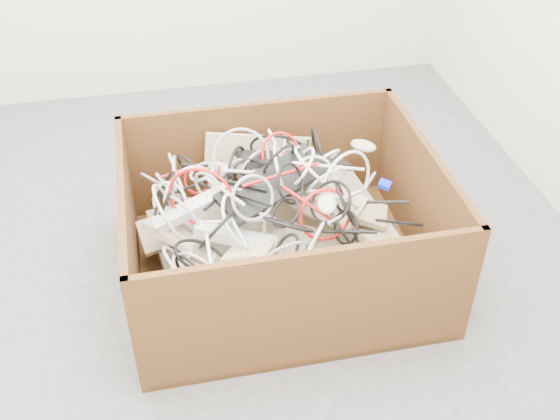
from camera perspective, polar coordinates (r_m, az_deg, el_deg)
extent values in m
plane|color=#4D4D4F|center=(2.77, -4.91, -3.93)|extent=(3.00, 3.00, 0.00)
cube|color=silver|center=(0.84, 4.89, -7.65)|extent=(3.00, 0.04, 2.50)
cube|color=#412D10|center=(2.68, 0.09, -5.10)|extent=(1.14, 0.95, 0.03)
cube|color=#412D10|center=(2.89, -1.80, 4.59)|extent=(1.14, 0.03, 0.51)
cube|color=#412D10|center=(2.19, 2.61, -8.56)|extent=(1.14, 0.02, 0.51)
cube|color=#412D10|center=(2.67, 11.87, 0.49)|extent=(0.02, 0.90, 0.51)
cube|color=#412D10|center=(2.49, -12.54, -2.71)|extent=(0.03, 0.90, 0.51)
cube|color=tan|center=(2.65, 0.00, -3.68)|extent=(1.00, 0.86, 0.18)
cube|color=tan|center=(2.53, -1.79, -3.60)|extent=(0.72, 0.64, 0.19)
cube|color=beige|center=(2.65, -7.30, -0.94)|extent=(0.45, 0.21, 0.14)
cube|color=beige|center=(2.66, 4.55, 0.66)|extent=(0.45, 0.31, 0.13)
cube|color=beige|center=(2.43, 0.83, -5.30)|extent=(0.29, 0.44, 0.15)
cube|color=beige|center=(2.44, -6.62, -3.18)|extent=(0.41, 0.38, 0.19)
cube|color=beige|center=(2.40, 9.92, -3.60)|extent=(0.22, 0.41, 0.22)
cube|color=beige|center=(2.77, -1.91, 4.83)|extent=(0.45, 0.11, 0.20)
cube|color=beige|center=(2.40, -1.89, -2.74)|extent=(0.30, 0.42, 0.23)
cube|color=beige|center=(2.56, 2.68, 1.17)|extent=(0.38, 0.43, 0.11)
cube|color=black|center=(2.58, 1.17, 4.24)|extent=(0.45, 0.20, 0.16)
cube|color=black|center=(2.42, -0.56, 2.28)|extent=(0.45, 0.34, 0.10)
ellipsoid|color=#BEBA99|center=(2.55, -5.37, 1.67)|extent=(0.12, 0.13, 0.04)
ellipsoid|color=#BEBA99|center=(2.77, 7.07, 5.43)|extent=(0.13, 0.12, 0.04)
ellipsoid|color=#BEBA99|center=(2.20, -3.79, -6.03)|extent=(0.12, 0.09, 0.04)
ellipsoid|color=#BEBA99|center=(2.29, 3.99, 0.56)|extent=(0.09, 0.12, 0.04)
ellipsoid|color=#BEBA99|center=(2.56, -5.03, 3.50)|extent=(0.13, 0.13, 0.04)
cube|color=silver|center=(2.43, -7.42, 0.17)|extent=(0.30, 0.12, 0.12)
cube|color=silver|center=(2.36, -3.77, -2.30)|extent=(0.30, 0.15, 0.10)
cube|color=#0E20D3|center=(2.55, 8.86, 2.15)|extent=(0.06, 0.06, 0.03)
torus|color=red|center=(2.37, -6.67, 1.02)|extent=(0.30, 0.13, 0.32)
torus|color=#99999E|center=(2.44, -5.95, 1.78)|extent=(0.15, 0.17, 0.21)
torus|color=#99999E|center=(2.42, -8.04, -0.48)|extent=(0.14, 0.23, 0.25)
torus|color=silver|center=(2.50, -9.34, 0.66)|extent=(0.17, 0.16, 0.15)
torus|color=red|center=(2.64, -7.05, 2.52)|extent=(0.14, 0.12, 0.11)
torus|color=silver|center=(2.48, 0.06, 3.48)|extent=(0.09, 0.27, 0.26)
torus|color=silver|center=(2.50, 3.22, 3.53)|extent=(0.25, 0.33, 0.24)
torus|color=#99999E|center=(2.39, 4.43, 0.81)|extent=(0.18, 0.21, 0.21)
torus|color=black|center=(2.48, -9.76, 1.29)|extent=(0.13, 0.26, 0.24)
torus|color=black|center=(2.35, -5.21, -1.48)|extent=(0.21, 0.20, 0.24)
torus|color=black|center=(2.28, 0.46, -0.21)|extent=(0.12, 0.13, 0.09)
torus|color=silver|center=(2.47, 1.76, 3.65)|extent=(0.12, 0.22, 0.20)
torus|color=black|center=(2.47, -0.09, 4.23)|extent=(0.17, 0.16, 0.20)
torus|color=black|center=(2.37, 5.53, 0.58)|extent=(0.11, 0.24, 0.23)
torus|color=black|center=(2.45, -2.67, 2.94)|extent=(0.18, 0.08, 0.17)
torus|color=black|center=(2.25, -6.71, -3.95)|extent=(0.19, 0.22, 0.12)
torus|color=silver|center=(2.61, 3.92, 4.36)|extent=(0.13, 0.13, 0.13)
torus|color=red|center=(2.33, 3.85, -0.41)|extent=(0.25, 0.10, 0.24)
torus|color=silver|center=(2.47, -7.79, 1.40)|extent=(0.20, 0.13, 0.23)
torus|color=black|center=(2.31, 4.30, 0.68)|extent=(0.18, 0.20, 0.12)
torus|color=#99999E|center=(2.50, -6.60, 3.25)|extent=(0.12, 0.12, 0.05)
torus|color=#99999E|center=(2.71, -9.98, 2.04)|extent=(0.23, 0.22, 0.18)
torus|color=silver|center=(2.40, 5.14, 0.83)|extent=(0.23, 0.16, 0.18)
torus|color=red|center=(2.23, -5.86, -5.30)|extent=(0.07, 0.16, 0.16)
torus|color=black|center=(2.67, 3.34, 4.69)|extent=(0.06, 0.26, 0.26)
torus|color=silver|center=(2.35, -3.07, -0.64)|extent=(0.23, 0.24, 0.21)
torus|color=silver|center=(2.47, 4.03, 2.46)|extent=(0.17, 0.14, 0.17)
torus|color=red|center=(2.53, 0.03, 4.82)|extent=(0.18, 0.14, 0.16)
torus|color=black|center=(2.66, -0.01, 4.97)|extent=(0.31, 0.17, 0.31)
torus|color=black|center=(2.22, -7.40, -5.54)|extent=(0.15, 0.20, 0.24)
torus|color=black|center=(2.33, 5.61, -1.49)|extent=(0.08, 0.17, 0.17)
torus|color=black|center=(2.34, 0.91, 2.26)|extent=(0.17, 0.14, 0.18)
torus|color=#99999E|center=(2.61, -9.41, 1.91)|extent=(0.13, 0.20, 0.17)
torus|color=black|center=(2.23, 0.52, -3.48)|extent=(0.12, 0.17, 0.14)
torus|color=black|center=(2.64, -7.70, 3.65)|extent=(0.12, 0.14, 0.17)
torus|color=silver|center=(2.69, -8.93, 2.64)|extent=(0.04, 0.26, 0.26)
torus|color=#99999E|center=(2.22, -6.94, -5.29)|extent=(0.20, 0.18, 0.26)
torus|color=black|center=(2.54, -3.63, 3.16)|extent=(0.14, 0.25, 0.28)
torus|color=#99999E|center=(2.52, -3.18, 2.86)|extent=(0.19, 0.06, 0.19)
torus|color=#99999E|center=(2.50, -2.60, 3.85)|extent=(0.14, 0.15, 0.18)
torus|color=black|center=(2.21, 0.71, -1.25)|extent=(0.21, 0.22, 0.15)
torus|color=#99999E|center=(2.22, 0.33, -3.93)|extent=(0.25, 0.14, 0.23)
torus|color=black|center=(2.36, 5.39, -1.16)|extent=(0.18, 0.30, 0.26)
torus|color=silver|center=(2.51, 3.19, 3.60)|extent=(0.12, 0.13, 0.07)
torus|color=silver|center=(2.44, 5.61, 2.29)|extent=(0.30, 0.16, 0.32)
torus|color=silver|center=(2.49, 2.83, 2.75)|extent=(0.24, 0.10, 0.23)
torus|color=#99999E|center=(2.51, -3.31, 4.56)|extent=(0.30, 0.18, 0.25)
torus|color=black|center=(2.45, -3.92, 2.29)|extent=(0.11, 0.10, 0.09)
torus|color=silver|center=(2.62, 0.02, 4.54)|extent=(0.09, 0.26, 0.25)
torus|color=silver|center=(2.46, -9.35, -0.16)|extent=(0.11, 0.26, 0.25)
torus|color=#99999E|center=(2.24, -7.85, -5.41)|extent=(0.15, 0.30, 0.29)
torus|color=#99999E|center=(2.28, -2.31, 1.03)|extent=(0.22, 0.12, 0.21)
cylinder|color=black|center=(2.29, 5.87, -1.85)|extent=(0.19, 0.07, 0.02)
cylinder|color=#99999E|center=(2.30, 5.52, -0.36)|extent=(0.17, 0.17, 0.09)
cylinder|color=red|center=(2.58, -8.45, 3.27)|extent=(0.15, 0.02, 0.04)
cylinder|color=black|center=(2.70, 0.61, 5.89)|extent=(0.08, 0.17, 0.06)
cylinder|color=silver|center=(2.32, -3.38, -0.90)|extent=(0.24, 0.02, 0.04)
cylinder|color=silver|center=(2.20, -6.07, -3.35)|extent=(0.02, 0.20, 0.04)
cylinder|color=#99999E|center=(2.24, -3.52, -1.87)|extent=(0.04, 0.16, 0.03)
cylinder|color=black|center=(2.47, -5.94, 1.82)|extent=(0.10, 0.11, 0.02)
cylinder|color=black|center=(2.38, -2.82, 2.06)|extent=(0.14, 0.07, 0.03)
cylinder|color=silver|center=(2.46, 4.16, 3.72)|extent=(0.28, 0.03, 0.09)
cylinder|color=#99999E|center=(2.30, -7.79, -3.92)|extent=(0.11, 0.26, 0.04)
cylinder|color=red|center=(2.60, 0.59, 4.79)|extent=(0.14, 0.03, 0.02)
cylinder|color=silver|center=(2.21, 2.68, -2.98)|extent=(0.14, 0.19, 0.04)
cylinder|color=red|center=(2.55, -5.13, 3.71)|extent=(0.04, 0.14, 0.06)
cylinder|color=red|center=(2.38, 0.05, 3.01)|extent=(0.28, 0.04, 0.05)
cylinder|color=silver|center=(2.35, -4.77, 1.67)|extent=(0.11, 0.26, 0.06)
cylinder|color=silver|center=(2.37, -3.22, 0.35)|extent=(0.21, 0.21, 0.02)
cylinder|color=black|center=(2.41, -5.19, 1.06)|extent=(0.14, 0.24, 0.10)
cylinder|color=silver|center=(2.63, -8.85, 3.28)|extent=(0.05, 0.22, 0.04)
cylinder|color=black|center=(2.22, -1.94, -4.14)|extent=(0.20, 0.09, 0.02)
cylinder|color=#99999E|center=(2.62, 0.33, 5.12)|extent=(0.06, 0.18, 0.03)
cylinder|color=black|center=(2.60, -6.45, 3.78)|extent=(0.17, 0.03, 0.05)
cylinder|color=black|center=(2.59, 2.38, 5.16)|extent=(0.05, 0.15, 0.04)
cylinder|color=red|center=(2.32, 2.82, 0.24)|extent=(0.18, 0.21, 0.07)
cylinder|color=silver|center=(2.43, -3.17, 3.26)|extent=(0.16, 0.03, 0.06)
cylinder|color=black|center=(2.41, 10.09, -1.06)|extent=(0.18, 0.02, 0.06)
cylinder|color=black|center=(2.46, 9.10, 0.67)|extent=(0.14, 0.07, 0.04)
cylinder|color=silver|center=(2.24, 2.53, -4.87)|extent=(0.06, 0.13, 0.03)
cylinder|color=black|center=(2.61, -7.94, 1.84)|extent=(0.28, 0.11, 0.02)
cylinder|color=black|center=(2.34, -2.82, 1.06)|extent=(0.15, 0.14, 0.02)
cylinder|color=#99999E|center=(2.22, -5.90, -5.12)|extent=(0.07, 0.24, 0.08)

